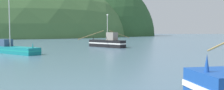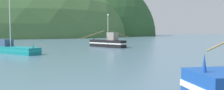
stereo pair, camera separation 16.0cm
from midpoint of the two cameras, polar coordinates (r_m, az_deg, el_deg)
hill_far_left at (r=164.92m, az=-7.03°, el=2.30°), size 101.60×81.28×87.96m
fishing_boat_black at (r=43.64m, az=-0.94°, el=0.64°), size 9.12×10.74×6.26m
fishing_boat_teal at (r=34.69m, az=-23.83°, el=-0.88°), size 10.09×7.38×7.54m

